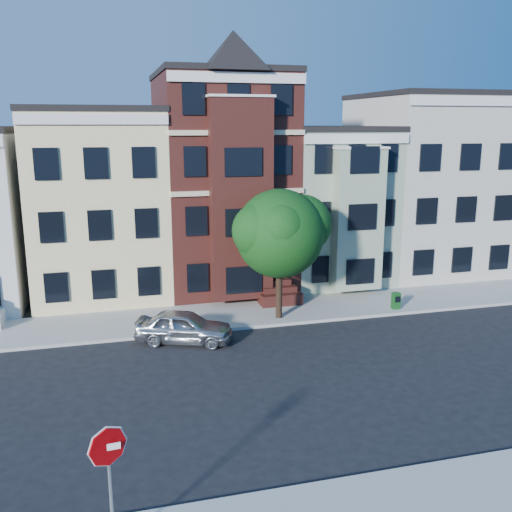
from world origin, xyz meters
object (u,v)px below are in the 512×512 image
object	(u,v)px
parked_car	(184,327)
newspaper_box	(396,301)
street_tree	(280,240)
stop_sign	(110,482)

from	to	relation	value
parked_car	newspaper_box	world-z (taller)	parked_car
street_tree	parked_car	bearing A→B (deg)	-161.28
newspaper_box	stop_sign	distance (m)	19.97
street_tree	parked_car	world-z (taller)	street_tree
stop_sign	parked_car	bearing A→B (deg)	70.05
parked_car	stop_sign	world-z (taller)	stop_sign
street_tree	stop_sign	xyz separation A→B (m)	(-8.18, -14.02, -2.19)
street_tree	stop_sign	world-z (taller)	street_tree
parked_car	stop_sign	bearing A→B (deg)	-173.99
street_tree	parked_car	xyz separation A→B (m)	(-4.89, -1.66, -3.33)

